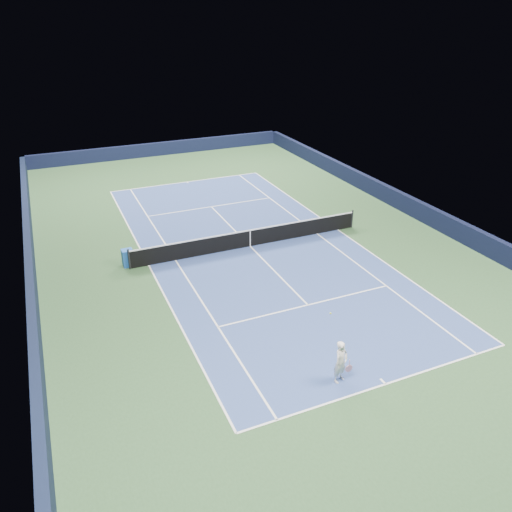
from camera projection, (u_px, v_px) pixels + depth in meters
name	position (u px, v px, depth m)	size (l,w,h in m)	color
ground	(250.00, 246.00, 26.75)	(40.00, 40.00, 0.00)	#2A4A28
wall_far	(160.00, 149.00, 42.73)	(22.00, 0.35, 1.10)	#101532
wall_right	(414.00, 208.00, 30.36)	(0.35, 40.00, 1.10)	black
wall_left	(31.00, 277.00, 22.64)	(0.35, 40.00, 1.10)	#101932
court_surface	(250.00, 246.00, 26.75)	(10.97, 23.77, 0.01)	navy
baseline_far	(187.00, 182.00, 36.48)	(10.97, 0.08, 0.00)	white
baseline_near	(386.00, 384.00, 17.02)	(10.97, 0.08, 0.00)	white
sideline_doubles_right	(338.00, 230.00, 28.70)	(0.08, 23.77, 0.00)	white
sideline_doubles_left	(149.00, 265.00, 24.79)	(0.08, 23.77, 0.00)	white
sideline_singles_right	(317.00, 234.00, 28.21)	(0.08, 23.77, 0.00)	white
sideline_singles_left	(176.00, 260.00, 25.28)	(0.08, 23.77, 0.00)	white
service_line_far	(211.00, 207.00, 31.99)	(8.23, 0.08, 0.00)	white
service_line_near	(308.00, 305.00, 21.51)	(8.23, 0.08, 0.00)	white
center_service_line	(250.00, 246.00, 26.75)	(0.08, 12.80, 0.00)	white
center_mark_far	(188.00, 182.00, 36.35)	(0.08, 0.30, 0.00)	white
center_mark_near	(383.00, 381.00, 17.14)	(0.08, 0.30, 0.00)	white
tennis_net	(250.00, 238.00, 26.52)	(12.90, 0.10, 1.07)	black
sponsor_cube	(128.00, 258.00, 24.58)	(0.59, 0.50, 0.87)	blue
tennis_player	(341.00, 362.00, 16.84)	(0.80, 1.32, 2.15)	white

